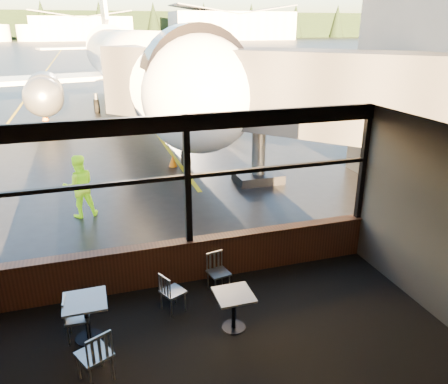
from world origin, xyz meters
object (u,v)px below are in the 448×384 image
chair_near_n (219,273)px  cafe_table_near (234,311)px  cone_nose (173,161)px  chair_near_w (173,292)px  chair_mid_s (94,355)px  airliner (130,19)px  chair_mid_w (77,318)px  jet_bridge (257,109)px  cone_wing (45,116)px  cafe_table_mid (87,320)px  ground_crew (79,186)px

chair_near_n → cafe_table_near: bearing=73.9°
cone_nose → chair_near_n: bearing=-95.1°
chair_near_w → chair_mid_s: size_ratio=0.87×
airliner → chair_mid_w: bearing=-101.6°
jet_bridge → cone_wing: size_ratio=22.31×
chair_mid_s → cone_wing: (-2.05, 21.31, -0.21)m
cafe_table_near → chair_mid_w: 2.66m
airliner → chair_near_n: bearing=-94.5°
jet_bridge → cone_nose: (-2.39, 2.52, -2.28)m
chair_near_w → cone_nose: bearing=143.5°
jet_bridge → cafe_table_mid: size_ratio=14.76×
airliner → cafe_table_mid: size_ratio=45.99×
chair_near_w → cone_wing: chair_near_w is taller
chair_mid_s → cone_nose: chair_mid_s is taller
cafe_table_mid → chair_near_n: (2.53, 0.72, 0.02)m
chair_near_n → cone_wing: 20.09m
airliner → chair_mid_w: airliner is taller
cafe_table_near → ground_crew: 6.49m
jet_bridge → cafe_table_mid: 9.12m
cafe_table_near → chair_near_w: size_ratio=0.87×
cone_wing → airliner: bearing=8.6°
cafe_table_near → ground_crew: ground_crew is taller
airliner → cafe_table_near: bearing=-94.6°
jet_bridge → cone_nose: size_ratio=25.52×
ground_crew → jet_bridge: bearing=-176.3°
chair_near_w → ground_crew: bearing=171.8°
cafe_table_mid → chair_near_w: 1.58m
cafe_table_mid → ground_crew: bearing=90.6°
cafe_table_mid → ground_crew: 5.51m
chair_mid_w → chair_near_n: bearing=106.7°
cafe_table_near → chair_near_w: (-0.91, 0.82, 0.05)m
cone_wing → jet_bridge: bearing=-60.5°
chair_near_w → ground_crew: (-1.59, 5.14, 0.48)m
jet_bridge → ground_crew: (-5.74, -1.32, -1.61)m
cafe_table_near → cafe_table_mid: cafe_table_mid is taller
cafe_table_mid → chair_near_n: chair_near_n is taller
jet_bridge → cafe_table_mid: jet_bridge is taller
jet_bridge → cone_wing: (-7.64, 13.49, -2.24)m
chair_near_w → cone_wing: size_ratio=1.58×
chair_mid_s → cafe_table_mid: bearing=69.1°
jet_bridge → cone_wing: jet_bridge is taller
jet_bridge → chair_near_n: size_ratio=13.98×
cone_wing → chair_near_w: bearing=-80.1°
ground_crew → cone_nose: (3.35, 3.84, -0.66)m
jet_bridge → cone_wing: 15.66m
cafe_table_near → chair_near_n: chair_near_n is taller
ground_crew → chair_mid_w: bearing=79.7°
jet_bridge → ground_crew: 6.11m
jet_bridge → chair_near_w: size_ratio=14.10×
cafe_table_mid → chair_mid_w: bearing=155.4°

